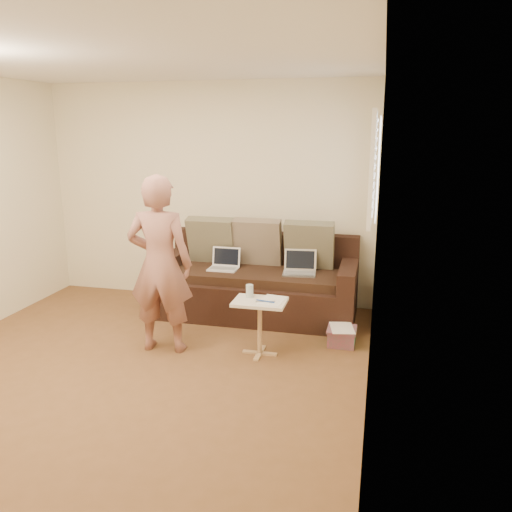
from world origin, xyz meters
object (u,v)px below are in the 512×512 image
object	(u,v)px
drinking_glass	(250,291)
striped_box	(342,336)
person	(160,264)
laptop_silver	(299,274)
side_table	(260,328)
sofa	(257,278)
laptop_white	(223,270)

from	to	relation	value
drinking_glass	striped_box	world-z (taller)	drinking_glass
drinking_glass	person	bearing A→B (deg)	-168.15
laptop_silver	side_table	size ratio (longest dim) A/B	0.67
laptop_silver	drinking_glass	bearing A→B (deg)	-115.42
sofa	drinking_glass	size ratio (longest dim) A/B	18.33
laptop_white	drinking_glass	size ratio (longest dim) A/B	2.72
striped_box	drinking_glass	bearing A→B (deg)	-158.96
laptop_silver	striped_box	distance (m)	0.89
side_table	striped_box	world-z (taller)	side_table
sofa	person	xyz separation A→B (m)	(-0.66, -1.14, 0.42)
side_table	striped_box	xyz separation A→B (m)	(0.73, 0.40, -0.18)
laptop_white	side_table	bearing A→B (deg)	-55.99
laptop_silver	drinking_glass	size ratio (longest dim) A/B	2.95
laptop_silver	drinking_glass	xyz separation A→B (m)	(-0.33, -0.91, 0.07)
laptop_silver	side_table	bearing A→B (deg)	-107.76
side_table	drinking_glass	world-z (taller)	drinking_glass
person	striped_box	size ratio (longest dim) A/B	5.99
sofa	person	size ratio (longest dim) A/B	1.31
side_table	striped_box	distance (m)	0.85
striped_box	laptop_silver	bearing A→B (deg)	131.76
drinking_glass	striped_box	xyz separation A→B (m)	(0.85, 0.33, -0.50)
sofa	laptop_white	bearing A→B (deg)	-170.08
laptop_silver	person	distance (m)	1.60
laptop_white	striped_box	world-z (taller)	laptop_white
person	striped_box	distance (m)	1.89
sofa	drinking_glass	bearing A→B (deg)	-80.76
laptop_silver	sofa	bearing A→B (deg)	167.60
sofa	laptop_silver	bearing A→B (deg)	-6.65
laptop_white	side_table	distance (m)	1.20
person	drinking_glass	xyz separation A→B (m)	(0.81, 0.17, -0.25)
drinking_glass	side_table	bearing A→B (deg)	-32.89
laptop_white	drinking_glass	world-z (taller)	drinking_glass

